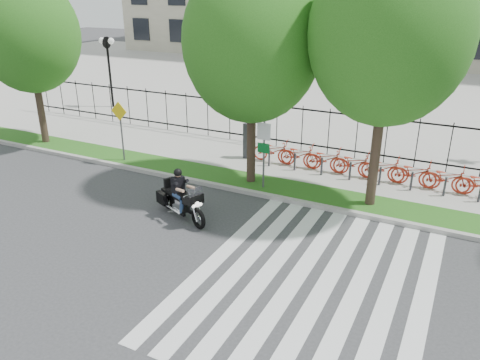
% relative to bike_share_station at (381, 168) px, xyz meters
% --- Properties ---
extents(ground, '(120.00, 120.00, 0.00)m').
position_rel_bike_share_station_xyz_m(ground, '(-5.06, -7.20, -0.64)').
color(ground, '#343437').
rests_on(ground, ground).
extents(curb, '(60.00, 0.20, 0.15)m').
position_rel_bike_share_station_xyz_m(curb, '(-5.06, -3.10, -0.57)').
color(curb, '#9F9C96').
rests_on(curb, ground).
extents(grass_verge, '(60.00, 1.50, 0.15)m').
position_rel_bike_share_station_xyz_m(grass_verge, '(-5.06, -2.25, -0.57)').
color(grass_verge, '#184C13').
rests_on(grass_verge, ground).
extents(sidewalk, '(60.00, 3.50, 0.15)m').
position_rel_bike_share_station_xyz_m(sidewalk, '(-5.06, 0.25, -0.57)').
color(sidewalk, '#AFABA3').
rests_on(sidewalk, ground).
extents(plaza, '(80.00, 34.00, 0.10)m').
position_rel_bike_share_station_xyz_m(plaza, '(-5.06, 17.80, -0.59)').
color(plaza, '#AFABA3').
rests_on(plaza, ground).
extents(crosswalk_stripes, '(5.70, 8.00, 0.01)m').
position_rel_bike_share_station_xyz_m(crosswalk_stripes, '(-0.24, -7.20, -0.64)').
color(crosswalk_stripes, silver).
rests_on(crosswalk_stripes, ground).
extents(iron_fence, '(30.00, 0.06, 2.00)m').
position_rel_bike_share_station_xyz_m(iron_fence, '(-5.06, 2.00, 0.51)').
color(iron_fence, black).
rests_on(iron_fence, sidewalk).
extents(lamp_post_left, '(1.06, 0.70, 4.25)m').
position_rel_bike_share_station_xyz_m(lamp_post_left, '(-17.06, 4.80, 2.56)').
color(lamp_post_left, black).
rests_on(lamp_post_left, ground).
extents(street_tree_0, '(4.36, 4.36, 7.34)m').
position_rel_bike_share_station_xyz_m(street_tree_0, '(-15.02, -2.25, 4.33)').
color(street_tree_0, '#34241C').
rests_on(street_tree_0, grass_verge).
extents(street_tree_1, '(4.74, 4.74, 7.74)m').
position_rel_bike_share_station_xyz_m(street_tree_1, '(-4.31, -2.25, 4.51)').
color(street_tree_1, '#34241C').
rests_on(street_tree_1, grass_verge).
extents(street_tree_2, '(4.79, 4.79, 8.23)m').
position_rel_bike_share_station_xyz_m(street_tree_2, '(0.12, -2.25, 4.97)').
color(street_tree_2, '#34241C').
rests_on(street_tree_2, grass_verge).
extents(bike_share_station, '(11.10, 0.86, 1.50)m').
position_rel_bike_share_station_xyz_m(bike_share_station, '(0.00, 0.00, 0.00)').
color(bike_share_station, '#2D2D33').
rests_on(bike_share_station, sidewalk).
extents(sign_pole_regulatory, '(0.50, 0.09, 2.50)m').
position_rel_bike_share_station_xyz_m(sign_pole_regulatory, '(-3.65, -2.62, 1.10)').
color(sign_pole_regulatory, '#59595B').
rests_on(sign_pole_regulatory, grass_verge).
extents(sign_pole_warning, '(0.78, 0.09, 2.49)m').
position_rel_bike_share_station_xyz_m(sign_pole_warning, '(-10.04, -2.62, 1.10)').
color(sign_pole_warning, '#59595B').
rests_on(sign_pole_warning, grass_verge).
extents(motorcycle_rider, '(2.37, 1.38, 1.97)m').
position_rel_bike_share_station_xyz_m(motorcycle_rider, '(-5.10, -5.72, 0.01)').
color(motorcycle_rider, black).
rests_on(motorcycle_rider, ground).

